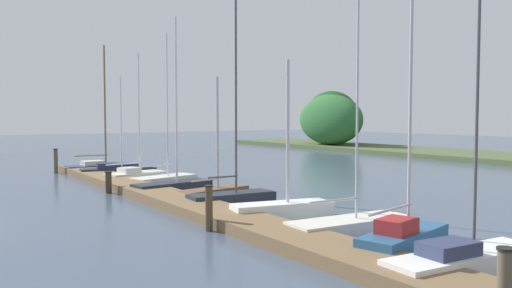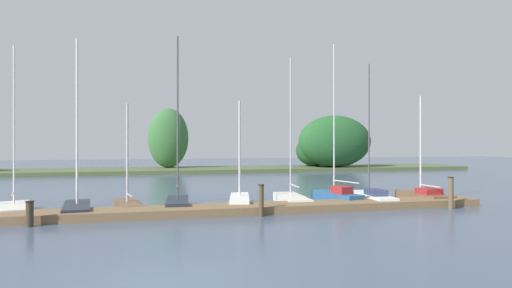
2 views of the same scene
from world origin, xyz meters
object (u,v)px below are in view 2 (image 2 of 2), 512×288
sailboat_4 (77,206)px  mooring_piling_1 (30,214)px  sailboat_5 (128,203)px  sailboat_7 (240,199)px  sailboat_3 (14,207)px  sailboat_11 (423,195)px  mooring_piling_3 (451,193)px  mooring_piling_2 (261,200)px  sailboat_10 (370,196)px  sailboat_8 (291,198)px  sailboat_9 (336,195)px  sailboat_6 (178,201)px

sailboat_4 → mooring_piling_1: bearing=147.3°
sailboat_5 → sailboat_4: bearing=102.1°
sailboat_4 → sailboat_7: sailboat_4 is taller
sailboat_3 → sailboat_4: size_ratio=0.96×
sailboat_11 → mooring_piling_3: sailboat_11 is taller
sailboat_5 → mooring_piling_2: 6.65m
sailboat_10 → mooring_piling_1: size_ratio=7.66×
mooring_piling_2 → sailboat_3: bearing=162.6°
sailboat_5 → sailboat_8: sailboat_8 is taller
sailboat_9 → mooring_piling_1: bearing=88.7°
sailboat_8 → mooring_piling_1: bearing=111.5°
sailboat_6 → mooring_piling_3: bearing=-99.6°
sailboat_4 → mooring_piling_2: bearing=-115.4°
sailboat_9 → mooring_piling_3: 5.51m
sailboat_4 → mooring_piling_3: bearing=-106.6°
sailboat_4 → sailboat_8: bearing=-92.3°
sailboat_4 → sailboat_10: 14.50m
sailboat_10 → mooring_piling_3: (2.59, -2.97, 0.45)m
mooring_piling_1 → mooring_piling_3: (18.32, -0.10, 0.29)m
sailboat_11 → mooring_piling_3: 2.88m
sailboat_4 → sailboat_6: 4.43m
sailboat_4 → sailboat_9: bearing=-95.4°
sailboat_3 → mooring_piling_2: 11.05m
sailboat_10 → sailboat_4: bearing=95.2°
sailboat_9 → sailboat_10: size_ratio=1.13×
sailboat_7 → sailboat_10: (7.03, -0.30, -0.02)m
mooring_piling_2 → sailboat_7: bearing=95.9°
sailboat_6 → mooring_piling_2: sailboat_6 is taller
sailboat_5 → mooring_piling_3: size_ratio=3.29×
sailboat_9 → mooring_piling_2: bearing=107.7°
sailboat_4 → sailboat_8: sailboat_4 is taller
sailboat_5 → sailboat_9: size_ratio=0.60×
mooring_piling_1 → mooring_piling_2: mooring_piling_2 is taller
sailboat_9 → sailboat_10: 1.91m
sailboat_8 → mooring_piling_2: (-2.50, -3.44, 0.42)m
sailboat_7 → sailboat_8: sailboat_8 is taller
mooring_piling_3 → sailboat_3: bearing=169.9°
sailboat_4 → sailboat_8: (10.28, 0.93, -0.09)m
sailboat_10 → sailboat_11: (3.04, -0.16, 0.02)m
sailboat_7 → sailboat_10: bearing=-80.5°
sailboat_7 → sailboat_10: size_ratio=0.71×
sailboat_3 → sailboat_9: 15.36m
sailboat_6 → mooring_piling_2: 4.47m
sailboat_9 → sailboat_11: sailboat_9 is taller
sailboat_9 → mooring_piling_1: (-13.84, -3.08, 0.06)m
sailboat_7 → mooring_piling_1: sailboat_7 is taller
sailboat_4 → sailboat_6: bearing=-92.2°
sailboat_8 → sailboat_11: bearing=-92.2°
sailboat_4 → sailboat_6: size_ratio=0.94×
mooring_piling_1 → sailboat_4: bearing=64.8°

